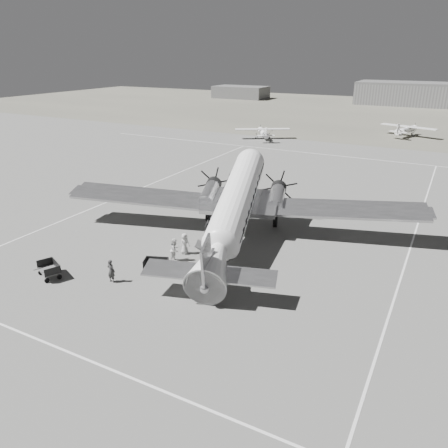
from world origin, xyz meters
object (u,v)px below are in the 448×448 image
at_px(light_plane_right, 407,131).
at_px(baggage_cart_far, 49,270).
at_px(dc3_airliner, 235,207).
at_px(light_plane_left, 263,133).
at_px(baggage_cart_near, 156,266).
at_px(hangar_main, 431,94).
at_px(shed_secondary, 241,92).
at_px(passenger, 185,244).
at_px(ground_crew, 111,271).
at_px(ramp_agent, 175,250).

height_order(light_plane_right, baggage_cart_far, light_plane_right).
xyz_separation_m(dc3_airliner, light_plane_left, (-16.32, 44.04, -1.98)).
bearing_deg(dc3_airliner, baggage_cart_near, -124.40).
height_order(hangar_main, baggage_cart_far, hangar_main).
height_order(shed_secondary, baggage_cart_far, shed_secondary).
relative_size(hangar_main, passenger, 24.55).
relative_size(ground_crew, ramp_agent, 0.92).
xyz_separation_m(dc3_airliner, baggage_cart_near, (-2.53, -7.76, -2.53)).
bearing_deg(light_plane_right, hangar_main, 107.14).
bearing_deg(baggage_cart_far, light_plane_right, 102.37).
height_order(baggage_cart_far, passenger, passenger).
bearing_deg(passenger, baggage_cart_far, 159.95).
bearing_deg(light_plane_right, ramp_agent, -81.17).
bearing_deg(light_plane_right, baggage_cart_near, -81.10).
xyz_separation_m(light_plane_left, passenger, (13.96, -48.22, -0.20)).
bearing_deg(dc3_airliner, light_plane_right, 67.15).
xyz_separation_m(hangar_main, ground_crew, (-10.72, -126.98, -2.45)).
bearing_deg(baggage_cart_far, passenger, 75.24).
bearing_deg(ground_crew, dc3_airliner, -111.43).
distance_m(baggage_cart_far, ground_crew, 4.66).
distance_m(light_plane_right, ground_crew, 70.45).
bearing_deg(passenger, ramp_agent, -158.80).
relative_size(hangar_main, light_plane_left, 4.14).
height_order(light_plane_left, baggage_cart_far, light_plane_left).
relative_size(ramp_agent, passenger, 1.08).
bearing_deg(baggage_cart_near, light_plane_right, 60.55).
distance_m(light_plane_right, passenger, 63.97).
relative_size(shed_secondary, light_plane_left, 1.77).
bearing_deg(passenger, dc3_airliner, -10.08).
relative_size(hangar_main, dc3_airliner, 1.32).
xyz_separation_m(dc3_airliner, ground_crew, (-4.36, -10.43, -2.18)).
bearing_deg(ramp_agent, baggage_cart_far, 132.85).
distance_m(ramp_agent, passenger, 1.43).
relative_size(dc3_airliner, ground_crew, 18.80).
bearing_deg(ground_crew, ramp_agent, -111.72).
relative_size(light_plane_left, passenger, 5.93).
xyz_separation_m(hangar_main, passenger, (-8.72, -120.73, -2.44)).
relative_size(light_plane_right, ramp_agent, 5.73).
bearing_deg(ramp_agent, passenger, 0.08).
xyz_separation_m(dc3_airliner, light_plane_right, (6.73, 59.15, -1.93)).
bearing_deg(baggage_cart_near, hangar_main, 64.33).
height_order(light_plane_left, passenger, light_plane_left).
xyz_separation_m(baggage_cart_near, passenger, (0.17, 3.59, 0.35)).
height_order(dc3_airliner, light_plane_right, dc3_airliner).
height_order(baggage_cart_near, passenger, passenger).
bearing_deg(dc3_airliner, hangar_main, 70.51).
height_order(shed_secondary, light_plane_right, shed_secondary).
xyz_separation_m(baggage_cart_near, baggage_cart_far, (-6.22, -4.19, 0.04)).
height_order(shed_secondary, ramp_agent, shed_secondary).
bearing_deg(ramp_agent, light_plane_right, -9.70).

